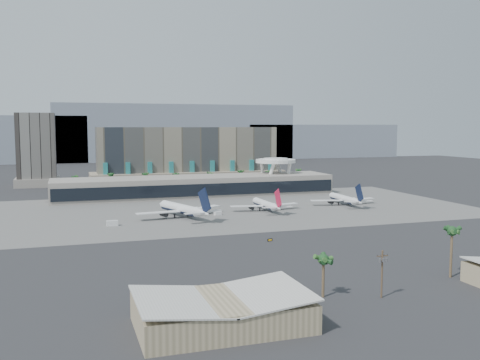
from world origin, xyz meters
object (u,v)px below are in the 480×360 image
object	(u,v)px
airliner_centre	(266,204)
service_vehicle_a	(112,223)
utility_pole	(382,270)
taxiway_sign	(270,240)
service_vehicle_b	(218,213)
airliner_right	(344,199)
airliner_left	(182,209)

from	to	relation	value
airliner_centre	service_vehicle_a	world-z (taller)	airliner_centre
utility_pole	taxiway_sign	xyz separation A→B (m)	(-2.35, 70.12, -6.65)
service_vehicle_b	airliner_right	bearing A→B (deg)	-4.37
airliner_centre	taxiway_sign	world-z (taller)	airliner_centre
utility_pole	airliner_right	xyz separation A→B (m)	(69.52, 143.35, -3.75)
airliner_left	service_vehicle_b	size ratio (longest dim) A/B	12.90
airliner_right	utility_pole	bearing A→B (deg)	-114.06
utility_pole	service_vehicle_a	world-z (taller)	utility_pole
airliner_right	service_vehicle_b	distance (m)	75.04
airliner_right	service_vehicle_b	xyz separation A→B (m)	(-74.26, -10.51, -2.50)
utility_pole	airliner_left	xyz separation A→B (m)	(-22.35, 132.04, -3.12)
airliner_left	service_vehicle_a	distance (m)	35.43
airliner_right	service_vehicle_a	world-z (taller)	airliner_right
airliner_right	service_vehicle_a	bearing A→B (deg)	-167.45
airliner_centre	service_vehicle_b	distance (m)	27.31
utility_pole	taxiway_sign	world-z (taller)	utility_pole
taxiway_sign	airliner_centre	bearing A→B (deg)	51.92
airliner_left	service_vehicle_a	world-z (taller)	airliner_left
airliner_left	service_vehicle_b	distance (m)	17.90
utility_pole	airliner_centre	distance (m)	139.95
utility_pole	airliner_right	world-z (taller)	airliner_right
airliner_right	taxiway_sign	bearing A→B (deg)	-132.65
service_vehicle_a	service_vehicle_b	distance (m)	52.38
airliner_centre	taxiway_sign	bearing A→B (deg)	-110.56
service_vehicle_b	airliner_centre	bearing A→B (deg)	-1.13
service_vehicle_a	taxiway_sign	xyz separation A→B (m)	(53.08, -49.54, -0.68)
airliner_left	taxiway_sign	bearing A→B (deg)	-90.87
service_vehicle_a	taxiway_sign	bearing A→B (deg)	-43.60
airliner_left	service_vehicle_b	xyz separation A→B (m)	(17.61, 0.80, -3.13)
airliner_centre	airliner_right	bearing A→B (deg)	5.30
taxiway_sign	airliner_left	bearing A→B (deg)	89.46
airliner_right	service_vehicle_b	size ratio (longest dim) A/B	11.30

